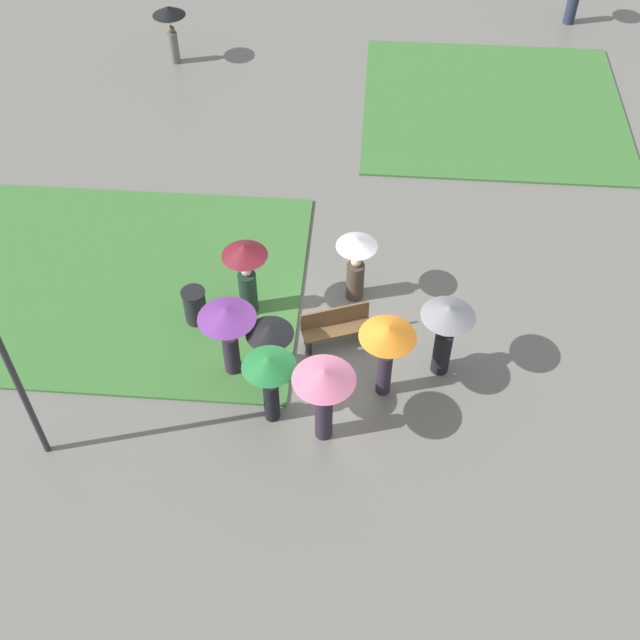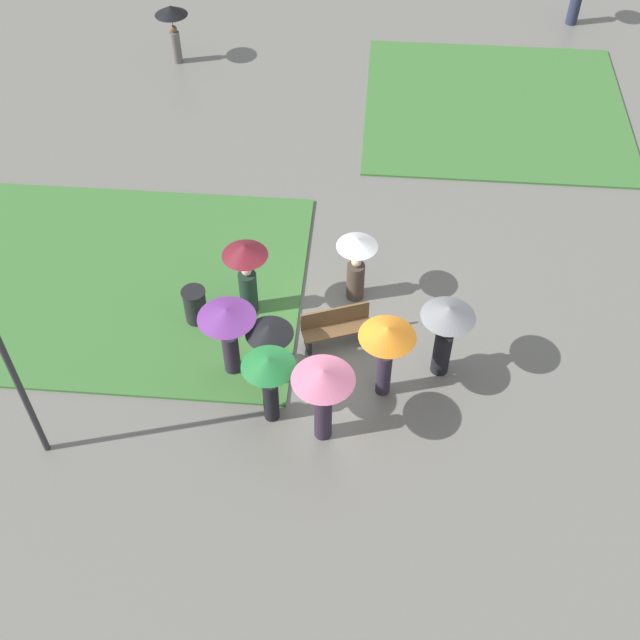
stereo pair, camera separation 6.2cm
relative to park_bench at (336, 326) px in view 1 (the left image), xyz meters
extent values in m
plane|color=slate|center=(-0.25, -0.35, -0.46)|extent=(90.00, 90.00, 0.00)
cube|color=#427A38|center=(-5.35, 1.39, -0.43)|extent=(8.92, 6.51, 0.06)
cube|color=#427A38|center=(4.01, 9.32, -0.43)|extent=(7.53, 7.01, 0.06)
cube|color=brown|center=(0.02, -0.06, -0.03)|extent=(1.55, 0.91, 0.05)
cube|color=brown|center=(-0.04, 0.11, 0.22)|extent=(1.43, 0.57, 0.45)
cube|color=#232326|center=(-0.59, -0.29, -0.26)|extent=(0.21, 0.38, 0.40)
cube|color=#232326|center=(0.63, 0.16, -0.26)|extent=(0.21, 0.38, 0.40)
cylinder|color=#2D2D30|center=(-5.40, -3.22, 1.34)|extent=(0.12, 0.12, 3.61)
cylinder|color=#232326|center=(-3.10, 0.33, -0.01)|extent=(0.49, 0.49, 0.90)
cylinder|color=black|center=(-3.10, 0.33, 0.45)|extent=(0.53, 0.53, 0.03)
cylinder|color=#47382D|center=(0.34, 1.37, 0.02)|extent=(0.56, 0.56, 0.96)
sphere|color=beige|center=(0.34, 1.37, 0.62)|extent=(0.23, 0.23, 0.23)
cylinder|color=#4C4C4F|center=(0.34, 1.37, 0.91)|extent=(0.02, 0.02, 0.35)
cone|color=white|center=(0.34, 1.37, 1.18)|extent=(0.91, 0.91, 0.21)
cylinder|color=black|center=(2.21, -0.63, 0.08)|extent=(0.51, 0.51, 1.08)
sphere|color=brown|center=(2.21, -0.63, 0.74)|extent=(0.23, 0.23, 0.23)
cylinder|color=#4C4C4F|center=(2.21, -0.63, 1.02)|extent=(0.02, 0.02, 0.35)
cone|color=gray|center=(2.21, -0.63, 1.32)|extent=(1.09, 1.09, 0.25)
cylinder|color=#1E3328|center=(-1.98, 0.72, 0.11)|extent=(0.54, 0.54, 1.13)
sphere|color=beige|center=(-1.98, 0.72, 0.79)|extent=(0.22, 0.22, 0.22)
cylinder|color=#4C4C4F|center=(-1.98, 0.72, 1.07)|extent=(0.02, 0.02, 0.35)
cone|color=maroon|center=(-1.98, 0.72, 1.38)|extent=(0.98, 0.98, 0.27)
cylinder|color=#2D2333|center=(-1.23, -1.22, 0.02)|extent=(0.35, 0.35, 0.95)
sphere|color=tan|center=(-1.23, -1.22, 0.59)|extent=(0.20, 0.20, 0.20)
cylinder|color=#4C4C4F|center=(-1.23, -1.22, 0.87)|extent=(0.02, 0.02, 0.35)
cone|color=black|center=(-1.23, -1.22, 1.16)|extent=(0.95, 0.95, 0.24)
cylinder|color=#2D2333|center=(-0.09, -2.44, 0.13)|extent=(0.41, 0.41, 1.17)
sphere|color=beige|center=(-0.09, -2.44, 0.81)|extent=(0.21, 0.21, 0.21)
cylinder|color=#4C4C4F|center=(-0.09, -2.44, 1.09)|extent=(0.02, 0.02, 0.35)
cone|color=pink|center=(-0.09, -2.44, 1.40)|extent=(1.19, 1.19, 0.25)
cylinder|color=#2D2333|center=(1.04, -1.28, 0.10)|extent=(0.42, 0.42, 1.12)
sphere|color=beige|center=(1.04, -1.28, 0.77)|extent=(0.22, 0.22, 0.22)
cylinder|color=#4C4C4F|center=(1.04, -1.28, 1.06)|extent=(0.02, 0.02, 0.35)
cone|color=orange|center=(1.04, -1.28, 1.36)|extent=(1.12, 1.12, 0.24)
cylinder|color=#2D2333|center=(-2.10, -1.00, 0.08)|extent=(0.46, 0.46, 1.08)
sphere|color=tan|center=(-2.10, -1.00, 0.72)|extent=(0.21, 0.21, 0.21)
cylinder|color=#4C4C4F|center=(-2.10, -1.00, 1.00)|extent=(0.02, 0.02, 0.35)
cone|color=#703389|center=(-2.10, -1.00, 1.30)|extent=(1.17, 1.17, 0.24)
cylinder|color=black|center=(-1.14, -2.09, 0.06)|extent=(0.44, 0.44, 1.03)
sphere|color=tan|center=(-1.14, -2.09, 0.68)|extent=(0.20, 0.20, 0.20)
cylinder|color=#4C4C4F|center=(-1.14, -2.09, 0.95)|extent=(0.02, 0.02, 0.35)
cone|color=#237A38|center=(-1.14, -2.09, 1.24)|extent=(1.04, 1.04, 0.23)
cylinder|color=slate|center=(-5.75, 11.13, 0.03)|extent=(0.43, 0.43, 0.98)
sphere|color=brown|center=(-5.75, 11.13, 0.63)|extent=(0.22, 0.22, 0.22)
cylinder|color=#4C4C4F|center=(-5.75, 11.13, 0.92)|extent=(0.02, 0.02, 0.35)
cone|color=black|center=(-5.75, 11.13, 1.23)|extent=(1.00, 1.00, 0.28)
cylinder|color=#282D47|center=(6.87, 14.63, 0.09)|extent=(0.51, 0.51, 1.10)
camera|label=1|loc=(0.52, -11.35, 12.73)|focal=45.00mm
camera|label=2|loc=(0.59, -11.34, 12.73)|focal=45.00mm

